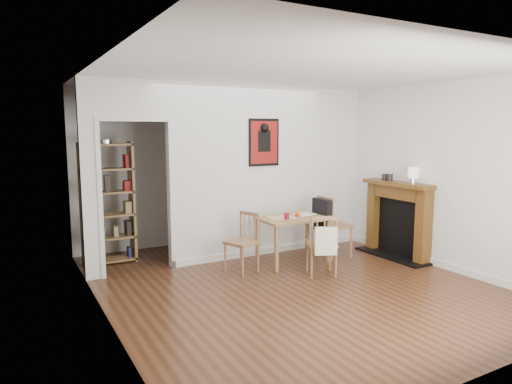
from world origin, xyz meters
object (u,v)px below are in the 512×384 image
chair_left (242,243)px  fireplace (398,217)px  mantel_lamp (413,174)px  chair_right (333,225)px  chair_front (322,244)px  bookshelf (108,204)px  ceramic_jar_b (384,177)px  red_glass (287,216)px  ceramic_jar_a (390,177)px  notebook (304,214)px  orange_fruit (298,213)px  dining_table (293,223)px

chair_left → fireplace: bearing=-10.1°
mantel_lamp → chair_left: bearing=162.9°
chair_right → chair_front: bearing=-137.9°
bookshelf → ceramic_jar_b: (3.90, -1.55, 0.34)m
chair_front → mantel_lamp: size_ratio=3.42×
chair_left → red_glass: size_ratio=8.82×
ceramic_jar_a → bookshelf: bearing=156.7°
ceramic_jar_b → notebook: bearing=166.6°
fireplace → chair_right: bearing=152.0°
chair_front → ceramic_jar_b: ceramic_jar_b is taller
red_glass → orange_fruit: (0.27, 0.12, -0.01)m
ceramic_jar_a → ceramic_jar_b: size_ratio=1.12×
notebook → mantel_lamp: (1.31, -0.87, 0.62)m
chair_right → notebook: 0.53m
fireplace → ceramic_jar_b: (-0.06, 0.26, 0.59)m
chair_left → orange_fruit: bearing=4.5°
dining_table → chair_front: size_ratio=1.19×
bookshelf → ceramic_jar_a: bookshelf is taller
dining_table → chair_left: chair_left is taller
chair_right → red_glass: 0.93m
fireplace → orange_fruit: 1.60m
notebook → chair_right: bearing=-11.9°
fireplace → notebook: (-1.37, 0.57, 0.07)m
dining_table → red_glass: red_glass is taller
bookshelf → ceramic_jar_a: bearing=-23.3°
dining_table → fireplace: fireplace is taller
ceramic_jar_a → red_glass: bearing=171.0°
bookshelf → orange_fruit: bearing=-27.8°
red_glass → mantel_lamp: bearing=-22.3°
mantel_lamp → chair_right: bearing=137.0°
mantel_lamp → orange_fruit: bearing=150.5°
orange_fruit → bookshelf: bearing=152.2°
chair_right → chair_front: chair_right is taller
fireplace → notebook: 1.48m
bookshelf → red_glass: bearing=-32.8°
bookshelf → orange_fruit: 2.77m
chair_right → red_glass: chair_right is taller
fireplace → orange_fruit: size_ratio=15.83×
notebook → ceramic_jar_a: size_ratio=2.73×
chair_right → mantel_lamp: (0.83, -0.77, 0.82)m
chair_front → chair_right: bearing=42.1°
dining_table → chair_right: (0.74, -0.01, -0.11)m
chair_left → red_glass: (0.70, -0.04, 0.32)m
notebook → chair_front: bearing=-106.9°
chair_front → orange_fruit: bearing=83.2°
chair_right → fireplace: fireplace is taller
mantel_lamp → red_glass: bearing=157.7°
chair_left → chair_front: bearing=-34.8°
ceramic_jar_b → mantel_lamp: bearing=-89.3°
orange_fruit → mantel_lamp: mantel_lamp is taller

